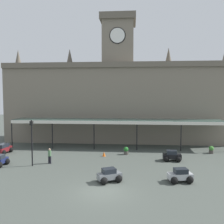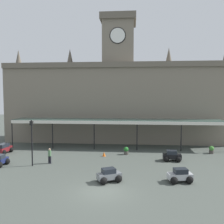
{
  "view_description": "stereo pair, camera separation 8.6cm",
  "coord_description": "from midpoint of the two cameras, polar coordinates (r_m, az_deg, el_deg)",
  "views": [
    {
      "loc": [
        2.19,
        -18.13,
        7.47
      ],
      "look_at": [
        0.0,
        8.88,
        5.54
      ],
      "focal_mm": 39.02,
      "sensor_mm": 36.0,
      "label": 1
    },
    {
      "loc": [
        2.27,
        -18.13,
        7.47
      ],
      "look_at": [
        0.0,
        8.88,
        5.54
      ],
      "focal_mm": 39.02,
      "sensor_mm": 36.0,
      "label": 2
    }
  ],
  "objects": [
    {
      "name": "ground_plane",
      "position": [
        19.73,
        -2.32,
        -18.17
      ],
      "size": [
        140.0,
        140.0,
        0.0
      ],
      "primitive_type": "plane",
      "color": "#454B45"
    },
    {
      "name": "station_building",
      "position": [
        39.62,
        1.4,
        3.08
      ],
      "size": [
        35.39,
        7.02,
        19.83
      ],
      "color": "slate",
      "rests_on": "ground"
    },
    {
      "name": "entrance_canopy",
      "position": [
        34.09,
        0.85,
        -2.02
      ],
      "size": [
        29.27,
        3.26,
        4.01
      ],
      "color": "#38564C",
      "rests_on": "ground"
    },
    {
      "name": "car_black_sedan",
      "position": [
        28.72,
        13.76,
        -10.09
      ],
      "size": [
        2.09,
        1.59,
        1.19
      ],
      "color": "black",
      "rests_on": "ground"
    },
    {
      "name": "car_grey_sedan",
      "position": [
        21.56,
        -0.74,
        -14.78
      ],
      "size": [
        2.24,
        2.05,
        1.19
      ],
      "color": "slate",
      "rests_on": "ground"
    },
    {
      "name": "car_maroon_estate",
      "position": [
        34.16,
        -24.1,
        -7.96
      ],
      "size": [
        1.67,
        2.32,
        1.27
      ],
      "color": "maroon",
      "rests_on": "ground"
    },
    {
      "name": "car_silver_sedan",
      "position": [
        22.28,
        15.57,
        -14.3
      ],
      "size": [
        2.17,
        1.74,
        1.19
      ],
      "color": "#B2B5BA",
      "rests_on": "ground"
    },
    {
      "name": "pedestrian_near_entrance",
      "position": [
        27.67,
        -14.49,
        -9.78
      ],
      "size": [
        0.37,
        0.34,
        1.67
      ],
      "color": "black",
      "rests_on": "ground"
    },
    {
      "name": "victorian_lamppost",
      "position": [
        26.85,
        -18.37,
        -5.66
      ],
      "size": [
        0.3,
        0.3,
        4.87
      ],
      "color": "black",
      "rests_on": "ground"
    },
    {
      "name": "traffic_cone",
      "position": [
        30.0,
        -1.98,
        -9.81
      ],
      "size": [
        0.4,
        0.4,
        0.55
      ],
      "primitive_type": "cone",
      "color": "orange",
      "rests_on": "ground"
    },
    {
      "name": "planter_by_canopy",
      "position": [
        30.85,
        3.22,
        -9.02
      ],
      "size": [
        0.6,
        0.6,
        0.96
      ],
      "color": "#47423D",
      "rests_on": "ground"
    },
    {
      "name": "planter_near_kerb",
      "position": [
        33.75,
        22.17,
        -8.17
      ],
      "size": [
        0.6,
        0.6,
        0.96
      ],
      "color": "#47423D",
      "rests_on": "ground"
    }
  ]
}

